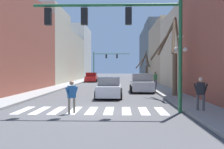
{
  "coord_description": "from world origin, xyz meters",
  "views": [
    {
      "loc": [
        1.55,
        -13.4,
        2.14
      ],
      "look_at": [
        0.27,
        21.77,
        1.45
      ],
      "focal_mm": 42.0,
      "sensor_mm": 36.0,
      "label": 1
    }
  ],
  "objects_px": {
    "car_parked_right_mid": "(109,88)",
    "car_parked_right_near": "(142,83)",
    "traffic_signal_far": "(105,59)",
    "pedestrian_crossing_street": "(155,78)",
    "street_tree_right_mid": "(173,56)",
    "car_driving_away_lane": "(92,78)",
    "street_lamp_right_corner": "(181,53)",
    "street_tree_left_mid": "(146,67)",
    "pedestrian_on_left_sidewalk": "(72,94)",
    "pedestrian_waiting_at_curb": "(201,91)",
    "traffic_signal_near": "(123,26)"
  },
  "relations": [
    {
      "from": "car_parked_right_mid",
      "to": "car_parked_right_near",
      "type": "height_order",
      "value": "car_parked_right_near"
    },
    {
      "from": "traffic_signal_far",
      "to": "pedestrian_crossing_street",
      "type": "relative_size",
      "value": 4.51
    },
    {
      "from": "car_parked_right_mid",
      "to": "street_tree_right_mid",
      "type": "height_order",
      "value": "street_tree_right_mid"
    },
    {
      "from": "car_parked_right_near",
      "to": "car_driving_away_lane",
      "type": "relative_size",
      "value": 1.03
    },
    {
      "from": "traffic_signal_far",
      "to": "car_driving_away_lane",
      "type": "bearing_deg",
      "value": -96.8
    },
    {
      "from": "traffic_signal_far",
      "to": "car_parked_right_near",
      "type": "xyz_separation_m",
      "value": [
        5.54,
        -31.46,
        -3.52
      ]
    },
    {
      "from": "street_lamp_right_corner",
      "to": "street_tree_left_mid",
      "type": "height_order",
      "value": "street_tree_left_mid"
    },
    {
      "from": "street_lamp_right_corner",
      "to": "street_tree_left_mid",
      "type": "bearing_deg",
      "value": 89.49
    },
    {
      "from": "car_parked_right_mid",
      "to": "pedestrian_crossing_street",
      "type": "height_order",
      "value": "pedestrian_crossing_street"
    },
    {
      "from": "traffic_signal_far",
      "to": "street_lamp_right_corner",
      "type": "height_order",
      "value": "traffic_signal_far"
    },
    {
      "from": "car_driving_away_lane",
      "to": "street_tree_left_mid",
      "type": "distance_m",
      "value": 9.92
    },
    {
      "from": "street_lamp_right_corner",
      "to": "car_parked_right_mid",
      "type": "bearing_deg",
      "value": 162.29
    },
    {
      "from": "street_tree_left_mid",
      "to": "street_tree_right_mid",
      "type": "xyz_separation_m",
      "value": [
        -0.41,
        -26.66,
        0.57
      ]
    },
    {
      "from": "pedestrian_on_left_sidewalk",
      "to": "pedestrian_waiting_at_curb",
      "type": "height_order",
      "value": "pedestrian_waiting_at_curb"
    },
    {
      "from": "traffic_signal_far",
      "to": "car_parked_right_mid",
      "type": "xyz_separation_m",
      "value": [
        2.7,
        -36.5,
        -3.59
      ]
    },
    {
      "from": "traffic_signal_far",
      "to": "street_tree_right_mid",
      "type": "xyz_separation_m",
      "value": [
        7.52,
        -36.08,
        -1.19
      ]
    },
    {
      "from": "car_parked_right_near",
      "to": "street_tree_right_mid",
      "type": "bearing_deg",
      "value": -156.79
    },
    {
      "from": "traffic_signal_near",
      "to": "car_parked_right_mid",
      "type": "relative_size",
      "value": 1.69
    },
    {
      "from": "pedestrian_on_left_sidewalk",
      "to": "street_tree_right_mid",
      "type": "distance_m",
      "value": 10.05
    },
    {
      "from": "car_driving_away_lane",
      "to": "pedestrian_waiting_at_curb",
      "type": "distance_m",
      "value": 32.52
    },
    {
      "from": "pedestrian_crossing_street",
      "to": "street_tree_left_mid",
      "type": "bearing_deg",
      "value": -139.8
    },
    {
      "from": "traffic_signal_far",
      "to": "car_parked_right_near",
      "type": "bearing_deg",
      "value": -80.02
    },
    {
      "from": "traffic_signal_far",
      "to": "pedestrian_on_left_sidewalk",
      "type": "height_order",
      "value": "traffic_signal_far"
    },
    {
      "from": "pedestrian_waiting_at_curb",
      "to": "street_tree_left_mid",
      "type": "xyz_separation_m",
      "value": [
        0.46,
        33.97,
        1.46
      ]
    },
    {
      "from": "pedestrian_waiting_at_curb",
      "to": "street_tree_right_mid",
      "type": "distance_m",
      "value": 7.6
    },
    {
      "from": "traffic_signal_near",
      "to": "pedestrian_crossing_street",
      "type": "bearing_deg",
      "value": 77.45
    },
    {
      "from": "traffic_signal_near",
      "to": "car_parked_right_mid",
      "type": "distance_m",
      "value": 7.68
    },
    {
      "from": "car_parked_right_near",
      "to": "street_tree_left_mid",
      "type": "bearing_deg",
      "value": -6.19
    },
    {
      "from": "pedestrian_on_left_sidewalk",
      "to": "street_tree_left_mid",
      "type": "xyz_separation_m",
      "value": [
        6.72,
        34.16,
        1.63
      ]
    },
    {
      "from": "car_driving_away_lane",
      "to": "traffic_signal_near",
      "type": "bearing_deg",
      "value": -170.62
    },
    {
      "from": "traffic_signal_far",
      "to": "car_parked_right_mid",
      "type": "bearing_deg",
      "value": -85.76
    },
    {
      "from": "traffic_signal_near",
      "to": "car_parked_right_near",
      "type": "xyz_separation_m",
      "value": [
        1.84,
        11.78,
        -3.46
      ]
    },
    {
      "from": "pedestrian_waiting_at_curb",
      "to": "pedestrian_on_left_sidewalk",
      "type": "bearing_deg",
      "value": 26.48
    },
    {
      "from": "traffic_signal_near",
      "to": "street_lamp_right_corner",
      "type": "relative_size",
      "value": 1.66
    },
    {
      "from": "car_parked_right_near",
      "to": "traffic_signal_near",
      "type": "bearing_deg",
      "value": 171.12
    },
    {
      "from": "street_tree_right_mid",
      "to": "street_tree_left_mid",
      "type": "bearing_deg",
      "value": 89.12
    },
    {
      "from": "traffic_signal_near",
      "to": "pedestrian_on_left_sidewalk",
      "type": "xyz_separation_m",
      "value": [
        -2.49,
        -0.33,
        -3.33
      ]
    },
    {
      "from": "car_parked_right_mid",
      "to": "car_driving_away_lane",
      "type": "height_order",
      "value": "car_driving_away_lane"
    },
    {
      "from": "street_lamp_right_corner",
      "to": "pedestrian_waiting_at_curb",
      "type": "relative_size",
      "value": 2.75
    },
    {
      "from": "pedestrian_crossing_street",
      "to": "car_parked_right_mid",
      "type": "bearing_deg",
      "value": 16.79
    },
    {
      "from": "pedestrian_waiting_at_curb",
      "to": "street_lamp_right_corner",
      "type": "bearing_deg",
      "value": -67.43
    },
    {
      "from": "pedestrian_crossing_street",
      "to": "street_tree_left_mid",
      "type": "height_order",
      "value": "street_tree_left_mid"
    },
    {
      "from": "car_parked_right_near",
      "to": "pedestrian_crossing_street",
      "type": "bearing_deg",
      "value": -20.24
    },
    {
      "from": "pedestrian_on_left_sidewalk",
      "to": "street_tree_right_mid",
      "type": "bearing_deg",
      "value": 13.44
    },
    {
      "from": "car_parked_right_mid",
      "to": "pedestrian_on_left_sidewalk",
      "type": "distance_m",
      "value": 7.24
    },
    {
      "from": "car_driving_away_lane",
      "to": "pedestrian_crossing_street",
      "type": "distance_m",
      "value": 16.61
    },
    {
      "from": "car_driving_away_lane",
      "to": "pedestrian_on_left_sidewalk",
      "type": "height_order",
      "value": "car_driving_away_lane"
    },
    {
      "from": "street_tree_left_mid",
      "to": "street_tree_right_mid",
      "type": "distance_m",
      "value": 26.67
    },
    {
      "from": "car_parked_right_near",
      "to": "pedestrian_waiting_at_curb",
      "type": "distance_m",
      "value": 12.09
    },
    {
      "from": "pedestrian_on_left_sidewalk",
      "to": "street_tree_right_mid",
      "type": "xyz_separation_m",
      "value": [
        6.31,
        7.5,
        2.2
      ]
    }
  ]
}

